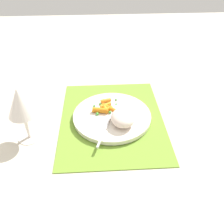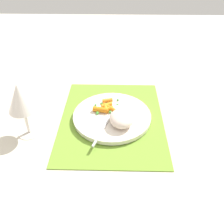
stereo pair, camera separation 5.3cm
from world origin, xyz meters
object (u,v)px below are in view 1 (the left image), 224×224
at_px(fork, 109,120).
at_px(wine_glass, 20,104).
at_px(carrot_portion, 106,108).
at_px(plate, 112,116).
at_px(rice_mound, 123,118).

height_order(fork, wine_glass, wine_glass).
distance_m(carrot_portion, wine_glass, 0.28).
bearing_deg(wine_glass, plate, -74.55).
bearing_deg(wine_glass, rice_mound, -85.01).
relative_size(plate, fork, 1.29).
bearing_deg(fork, wine_glass, 99.03).
bearing_deg(carrot_portion, fork, -171.09).
height_order(carrot_portion, wine_glass, wine_glass).
bearing_deg(rice_mound, plate, 34.26).
bearing_deg(rice_mound, wine_glass, 94.99).
bearing_deg(wine_glass, carrot_portion, -67.47).
xyz_separation_m(plate, rice_mound, (-0.05, -0.03, 0.03)).
distance_m(plate, wine_glass, 0.29).
xyz_separation_m(rice_mound, wine_glass, (-0.03, 0.29, 0.09)).
xyz_separation_m(plate, wine_glass, (-0.07, 0.26, 0.12)).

